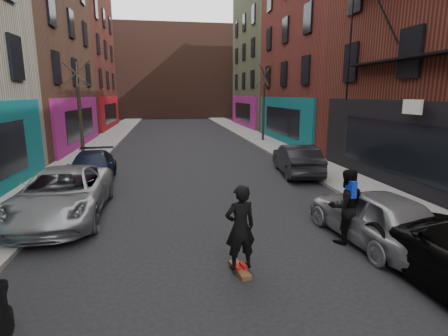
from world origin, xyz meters
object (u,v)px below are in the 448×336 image
object	(u,v)px
parked_right_end	(297,159)
skateboard	(240,270)
parked_right_far	(375,216)
skateboarder	(240,227)
parked_left_far	(63,194)
pedestrian	(346,206)
tree_left_far	(79,100)
tree_right_far	(264,97)
parked_left_end	(92,168)

from	to	relation	value
parked_right_end	skateboard	distance (m)	9.81
parked_right_far	parked_right_end	size ratio (longest dim) A/B	0.96
skateboard	skateboarder	size ratio (longest dim) A/B	0.44
parked_right_end	skateboarder	size ratio (longest dim) A/B	2.38
skateboard	skateboarder	distance (m)	0.96
parked_left_far	skateboarder	size ratio (longest dim) A/B	2.93
parked_right_end	pedestrian	distance (m)	7.75
parked_right_far	skateboard	distance (m)	3.88
tree_left_far	parked_right_far	xyz separation A→B (m)	(9.94, -13.31, -2.66)
parked_left_far	parked_right_end	size ratio (longest dim) A/B	1.23
tree_right_far	skateboarder	size ratio (longest dim) A/B	3.72
parked_right_end	pedestrian	bearing A→B (deg)	84.83
tree_left_far	skateboarder	xyz separation A→B (m)	(6.25, -14.28, -2.37)
tree_right_far	parked_left_far	bearing A→B (deg)	-123.93
tree_left_far	parked_right_end	world-z (taller)	tree_left_far
tree_right_far	parked_left_end	size ratio (longest dim) A/B	1.52
parked_left_far	skateboarder	world-z (taller)	skateboarder
parked_left_end	parked_left_far	bearing A→B (deg)	-93.52
skateboard	parked_left_end	bearing A→B (deg)	108.22
tree_left_far	skateboard	xyz separation A→B (m)	(6.25, -14.28, -3.33)
parked_left_end	skateboarder	distance (m)	9.74
parked_right_far	parked_right_end	bearing A→B (deg)	-101.78
skateboarder	tree_left_far	bearing A→B (deg)	-76.69
skateboard	skateboarder	xyz separation A→B (m)	(0.00, 0.00, 0.96)
parked_right_end	parked_left_far	bearing A→B (deg)	32.52
parked_right_end	skateboarder	distance (m)	9.79
pedestrian	parked_left_far	bearing A→B (deg)	-24.52
tree_left_far	skateboarder	size ratio (longest dim) A/B	3.55
pedestrian	tree_left_far	bearing A→B (deg)	-57.20
tree_left_far	pedestrian	bearing A→B (deg)	-55.11
tree_left_far	parked_left_far	distance (m)	10.52
parked_right_end	skateboarder	world-z (taller)	skateboarder
tree_right_far	pedestrian	xyz separation A→B (m)	(-3.20, -19.19, -2.56)
tree_right_far	parked_right_far	bearing A→B (deg)	-97.25
parked_right_far	parked_right_end	world-z (taller)	parked_right_end
skateboard	pedestrian	bearing A→B (deg)	9.88
tree_left_far	parked_left_far	bearing A→B (deg)	-80.96
tree_left_far	parked_right_far	world-z (taller)	tree_left_far
parked_left_end	pedestrian	bearing A→B (deg)	-47.99
parked_left_far	skateboard	size ratio (longest dim) A/B	6.71
tree_left_far	skateboard	bearing A→B (deg)	-66.36
parked_left_far	parked_left_end	xyz separation A→B (m)	(0.00, 4.32, -0.10)
parked_left_far	skateboard	world-z (taller)	parked_left_far
pedestrian	skateboarder	bearing A→B (deg)	18.11
tree_right_far	pedestrian	world-z (taller)	tree_right_far
parked_left_far	parked_right_end	xyz separation A→B (m)	(9.20, 4.44, -0.03)
tree_right_far	skateboarder	bearing A→B (deg)	-106.87
parked_left_far	parked_left_end	size ratio (longest dim) A/B	1.20
parked_right_far	skateboarder	world-z (taller)	skateboarder
parked_left_end	skateboard	size ratio (longest dim) A/B	5.59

